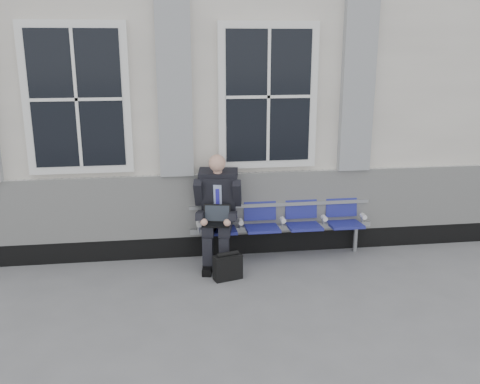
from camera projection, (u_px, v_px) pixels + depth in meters
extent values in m
plane|color=slate|center=(259.00, 299.00, 6.37)|extent=(70.00, 70.00, 0.00)
cube|color=silver|center=(225.00, 94.00, 9.15)|extent=(14.00, 4.00, 4.20)
cube|color=black|center=(242.00, 243.00, 7.74)|extent=(14.00, 0.10, 0.30)
cube|color=silver|center=(242.00, 204.00, 7.57)|extent=(14.00, 0.08, 0.90)
cube|color=#95989B|center=(174.00, 86.00, 6.98)|extent=(0.45, 0.14, 2.40)
cube|color=#95989B|center=(358.00, 84.00, 7.32)|extent=(0.45, 0.14, 2.40)
cube|color=white|center=(77.00, 99.00, 6.87)|extent=(1.35, 0.10, 1.95)
cube|color=black|center=(76.00, 99.00, 6.83)|extent=(1.15, 0.02, 1.75)
cube|color=white|center=(268.00, 96.00, 7.21)|extent=(1.35, 0.10, 1.95)
cube|color=black|center=(268.00, 97.00, 7.16)|extent=(1.15, 0.02, 1.75)
cube|color=#9EA0A3|center=(282.00, 228.00, 7.58)|extent=(2.60, 0.07, 0.07)
cube|color=#9EA0A3|center=(281.00, 204.00, 7.61)|extent=(2.60, 0.05, 0.05)
cylinder|color=#9EA0A3|center=(205.00, 246.00, 7.49)|extent=(0.06, 0.06, 0.39)
cylinder|color=#9EA0A3|center=(355.00, 239.00, 7.78)|extent=(0.06, 0.06, 0.39)
cube|color=navy|center=(219.00, 230.00, 7.37)|extent=(0.46, 0.42, 0.07)
cube|color=navy|center=(218.00, 208.00, 7.50)|extent=(0.46, 0.10, 0.40)
cube|color=navy|center=(262.00, 228.00, 7.45)|extent=(0.46, 0.42, 0.07)
cube|color=navy|center=(260.00, 206.00, 7.58)|extent=(0.46, 0.10, 0.40)
cube|color=navy|center=(304.00, 226.00, 7.53)|extent=(0.46, 0.42, 0.07)
cube|color=navy|center=(301.00, 205.00, 7.66)|extent=(0.46, 0.10, 0.40)
cube|color=navy|center=(345.00, 224.00, 7.61)|extent=(0.46, 0.42, 0.07)
cube|color=navy|center=(341.00, 203.00, 7.74)|extent=(0.46, 0.10, 0.40)
cylinder|color=white|center=(199.00, 224.00, 7.33)|extent=(0.07, 0.12, 0.07)
cylinder|color=white|center=(241.00, 222.00, 7.41)|extent=(0.07, 0.12, 0.07)
cylinder|color=white|center=(283.00, 220.00, 7.49)|extent=(0.07, 0.12, 0.07)
cylinder|color=white|center=(324.00, 218.00, 7.57)|extent=(0.07, 0.12, 0.07)
cylinder|color=white|center=(363.00, 216.00, 7.65)|extent=(0.07, 0.12, 0.07)
cube|color=black|center=(208.00, 269.00, 7.08)|extent=(0.17, 0.30, 0.10)
cube|color=black|center=(224.00, 270.00, 7.07)|extent=(0.17, 0.30, 0.10)
cube|color=black|center=(208.00, 254.00, 7.09)|extent=(0.16, 0.16, 0.47)
cube|color=black|center=(224.00, 254.00, 7.08)|extent=(0.16, 0.16, 0.47)
cube|color=black|center=(209.00, 226.00, 7.24)|extent=(0.24, 0.51, 0.15)
cube|color=black|center=(225.00, 227.00, 7.23)|extent=(0.24, 0.51, 0.15)
cube|color=black|center=(219.00, 197.00, 7.34)|extent=(0.52, 0.45, 0.69)
cube|color=#B4C4EC|center=(218.00, 198.00, 7.21)|extent=(0.13, 0.12, 0.39)
cube|color=#312BCA|center=(218.00, 200.00, 7.21)|extent=(0.06, 0.09, 0.32)
cube|color=black|center=(218.00, 174.00, 7.23)|extent=(0.56, 0.35, 0.16)
cylinder|color=#DDA48A|center=(218.00, 170.00, 7.15)|extent=(0.12, 0.12, 0.11)
sphere|color=#DDA48A|center=(217.00, 163.00, 7.06)|extent=(0.23, 0.23, 0.23)
cube|color=black|center=(199.00, 193.00, 7.23)|extent=(0.17, 0.32, 0.40)
cube|color=black|center=(237.00, 193.00, 7.20)|extent=(0.17, 0.32, 0.40)
cube|color=black|center=(200.00, 215.00, 7.11)|extent=(0.16, 0.35, 0.15)
cube|color=black|center=(233.00, 216.00, 7.09)|extent=(0.16, 0.35, 0.15)
sphere|color=#DDA48A|center=(204.00, 222.00, 6.97)|extent=(0.10, 0.10, 0.10)
sphere|color=#DDA48A|center=(227.00, 223.00, 6.96)|extent=(0.10, 0.10, 0.10)
cube|color=black|center=(216.00, 224.00, 7.06)|extent=(0.40, 0.31, 0.02)
cube|color=black|center=(217.00, 213.00, 7.15)|extent=(0.37, 0.16, 0.23)
cube|color=black|center=(217.00, 213.00, 7.14)|extent=(0.33, 0.14, 0.20)
cube|color=black|center=(228.00, 267.00, 6.87)|extent=(0.39, 0.25, 0.33)
cylinder|color=black|center=(228.00, 254.00, 6.82)|extent=(0.29, 0.14, 0.06)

